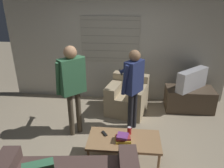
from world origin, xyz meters
TOP-DOWN VIEW (x-y plane):
  - ground_plane at (0.00, 0.00)m, footprint 16.00×16.00m
  - wall_back at (-0.01, 2.03)m, footprint 5.20×0.08m
  - armchair_beige at (0.30, 1.35)m, footprint 0.98×0.97m
  - coffee_table at (0.29, -0.27)m, footprint 1.12×0.57m
  - tv_stand at (1.70, 1.54)m, footprint 1.05×0.55m
  - tv at (1.70, 1.55)m, footprint 0.77×0.73m
  - person_left_standing at (-0.66, 0.42)m, footprint 0.52×0.80m
  - person_right_standing at (0.41, 0.67)m, footprint 0.49×0.69m
  - book_stack at (0.27, -0.31)m, footprint 0.26×0.21m
  - soda_can at (0.37, -0.13)m, footprint 0.07×0.07m
  - spare_remote at (-0.03, -0.17)m, footprint 0.11×0.13m

SIDE VIEW (x-z plane):
  - ground_plane at x=0.00m, z-range 0.00..0.00m
  - tv_stand at x=1.70m, z-range 0.00..0.52m
  - armchair_beige at x=0.30m, z-range -0.06..0.75m
  - coffee_table at x=0.29m, z-range 0.17..0.60m
  - spare_remote at x=-0.03m, z-range 0.43..0.45m
  - book_stack at x=0.27m, z-range 0.42..0.54m
  - soda_can at x=0.37m, z-range 0.43..0.55m
  - tv at x=1.70m, z-range 0.52..0.97m
  - person_right_standing at x=0.41m, z-range 0.20..1.80m
  - person_left_standing at x=-0.66m, z-range 0.24..1.94m
  - wall_back at x=-0.01m, z-range 0.01..2.56m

